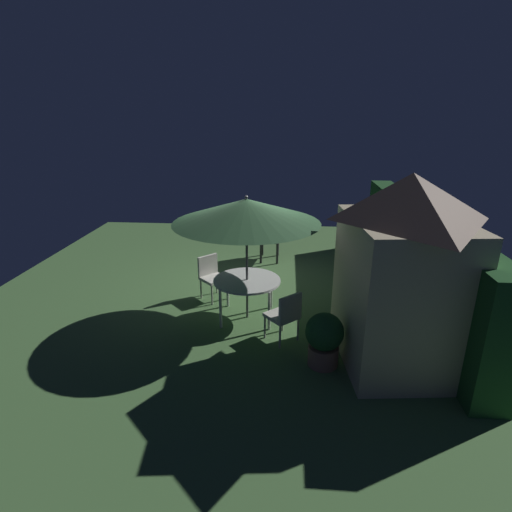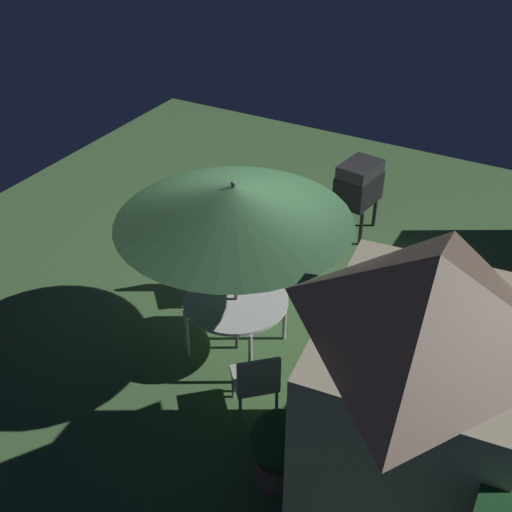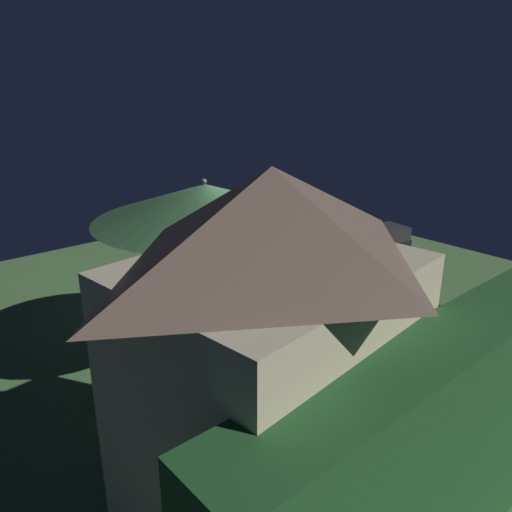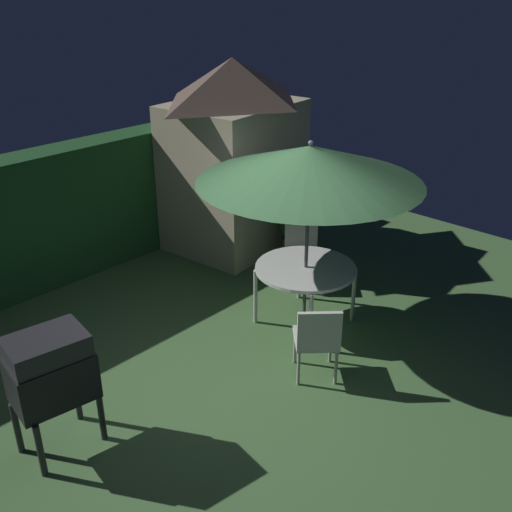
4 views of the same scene
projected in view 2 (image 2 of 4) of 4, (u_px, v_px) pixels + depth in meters
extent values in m
plane|color=#47703D|center=(270.00, 292.00, 8.76)|extent=(11.00, 11.00, 0.00)
cube|color=#C6B793|center=(406.00, 424.00, 5.41)|extent=(2.07, 1.73, 2.27)
pyramid|color=brown|center=(433.00, 291.00, 4.58)|extent=(2.19, 1.83, 0.64)
cube|color=gray|center=(494.00, 472.00, 5.30)|extent=(0.81, 0.11, 1.77)
cylinder|color=white|center=(236.00, 300.00, 7.41)|extent=(1.24, 1.24, 0.04)
cylinder|color=beige|center=(225.00, 295.00, 8.12)|extent=(0.05, 0.05, 0.74)
cylinder|color=beige|center=(187.00, 335.00, 7.49)|extent=(0.05, 0.05, 0.74)
cylinder|color=beige|center=(285.00, 316.00, 7.77)|extent=(0.05, 0.05, 0.74)
cylinder|color=beige|center=(250.00, 359.00, 7.15)|extent=(0.05, 0.05, 0.74)
cylinder|color=#4C4C51|center=(235.00, 274.00, 7.19)|extent=(0.04, 0.04, 2.28)
cone|color=#2D5633|center=(234.00, 204.00, 6.66)|extent=(2.60, 2.60, 0.42)
sphere|color=#4C4C51|center=(233.00, 184.00, 6.53)|extent=(0.06, 0.06, 0.06)
cube|color=black|center=(358.00, 188.00, 9.63)|extent=(0.77, 0.60, 0.45)
cube|color=#2B2B2E|center=(360.00, 169.00, 9.44)|extent=(0.73, 0.57, 0.20)
cylinder|color=#262628|center=(350.00, 204.00, 10.22)|extent=(0.06, 0.06, 0.55)
cylinder|color=#262628|center=(335.00, 222.00, 9.77)|extent=(0.06, 0.06, 0.55)
cylinder|color=#262628|center=(375.00, 211.00, 10.05)|extent=(0.06, 0.06, 0.55)
cylinder|color=#262628|center=(361.00, 229.00, 9.61)|extent=(0.06, 0.06, 0.55)
cube|color=silver|center=(254.00, 378.00, 6.79)|extent=(0.65, 0.65, 0.06)
cube|color=silver|center=(259.00, 377.00, 6.49)|extent=(0.34, 0.38, 0.45)
cylinder|color=#AFABA3|center=(240.00, 410.00, 6.72)|extent=(0.04, 0.04, 0.45)
cylinder|color=#AFABA3|center=(277.00, 403.00, 6.79)|extent=(0.04, 0.04, 0.45)
cylinder|color=#AFABA3|center=(233.00, 383.00, 7.04)|extent=(0.04, 0.04, 0.45)
cylinder|color=#AFABA3|center=(268.00, 377.00, 7.11)|extent=(0.04, 0.04, 0.45)
cube|color=silver|center=(216.00, 270.00, 8.43)|extent=(0.65, 0.65, 0.06)
cube|color=silver|center=(212.00, 248.00, 8.47)|extent=(0.36, 0.36, 0.45)
cylinder|color=#AFABA3|center=(227.00, 272.00, 8.77)|extent=(0.04, 0.04, 0.45)
cylinder|color=#AFABA3|center=(199.00, 277.00, 8.67)|extent=(0.04, 0.04, 0.45)
cylinder|color=#AFABA3|center=(235.00, 289.00, 8.45)|extent=(0.04, 0.04, 0.45)
cylinder|color=#AFABA3|center=(205.00, 294.00, 8.36)|extent=(0.04, 0.04, 0.45)
cylinder|color=#936651|center=(279.00, 467.00, 6.20)|extent=(0.46, 0.46, 0.32)
sphere|color=#235628|center=(280.00, 440.00, 5.97)|extent=(0.58, 0.58, 0.58)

